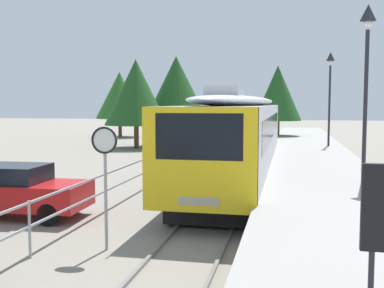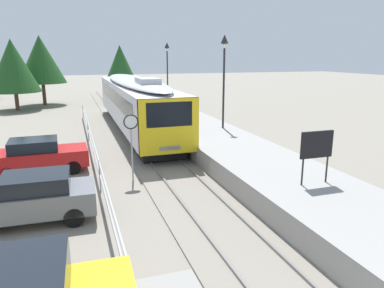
{
  "view_description": "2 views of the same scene",
  "coord_description": "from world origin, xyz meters",
  "px_view_note": "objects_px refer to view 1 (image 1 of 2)",
  "views": [
    {
      "loc": [
        2.1,
        3.18,
        3.3
      ],
      "look_at": [
        -1.0,
        17.98,
        2.0
      ],
      "focal_mm": 43.51,
      "sensor_mm": 36.0,
      "label": 1
    },
    {
      "loc": [
        -4.08,
        -1.48,
        5.08
      ],
      "look_at": [
        0.4,
        11.98,
        1.6
      ],
      "focal_mm": 33.71,
      "sensor_mm": 36.0,
      "label": 2
    }
  ],
  "objects_px": {
    "platform_lamp_mid_platform": "(367,60)",
    "speed_limit_sign": "(105,157)",
    "commuter_train": "(239,131)",
    "parked_hatchback_red": "(17,190)",
    "platform_lamp_far_end": "(330,81)"
  },
  "relations": [
    {
      "from": "platform_lamp_mid_platform",
      "to": "parked_hatchback_red",
      "type": "xyz_separation_m",
      "value": [
        -9.99,
        -2.72,
        -3.83
      ]
    },
    {
      "from": "parked_hatchback_red",
      "to": "commuter_train",
      "type": "bearing_deg",
      "value": 54.39
    },
    {
      "from": "commuter_train",
      "to": "parked_hatchback_red",
      "type": "height_order",
      "value": "commuter_train"
    },
    {
      "from": "commuter_train",
      "to": "platform_lamp_mid_platform",
      "type": "relative_size",
      "value": 3.47
    },
    {
      "from": "commuter_train",
      "to": "parked_hatchback_red",
      "type": "bearing_deg",
      "value": -125.61
    },
    {
      "from": "speed_limit_sign",
      "to": "platform_lamp_far_end",
      "type": "bearing_deg",
      "value": 70.93
    },
    {
      "from": "speed_limit_sign",
      "to": "parked_hatchback_red",
      "type": "xyz_separation_m",
      "value": [
        -3.74,
        2.41,
        -1.33
      ]
    },
    {
      "from": "commuter_train",
      "to": "platform_lamp_mid_platform",
      "type": "xyz_separation_m",
      "value": [
        4.33,
        -5.18,
        2.48
      ]
    },
    {
      "from": "parked_hatchback_red",
      "to": "platform_lamp_far_end",
      "type": "bearing_deg",
      "value": 57.46
    },
    {
      "from": "speed_limit_sign",
      "to": "parked_hatchback_red",
      "type": "distance_m",
      "value": 4.65
    },
    {
      "from": "platform_lamp_mid_platform",
      "to": "speed_limit_sign",
      "type": "height_order",
      "value": "platform_lamp_mid_platform"
    },
    {
      "from": "platform_lamp_far_end",
      "to": "platform_lamp_mid_platform",
      "type": "bearing_deg",
      "value": -90.0
    },
    {
      "from": "commuter_train",
      "to": "speed_limit_sign",
      "type": "distance_m",
      "value": 10.49
    },
    {
      "from": "platform_lamp_mid_platform",
      "to": "speed_limit_sign",
      "type": "distance_m",
      "value": 8.46
    },
    {
      "from": "platform_lamp_mid_platform",
      "to": "parked_hatchback_red",
      "type": "height_order",
      "value": "platform_lamp_mid_platform"
    }
  ]
}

